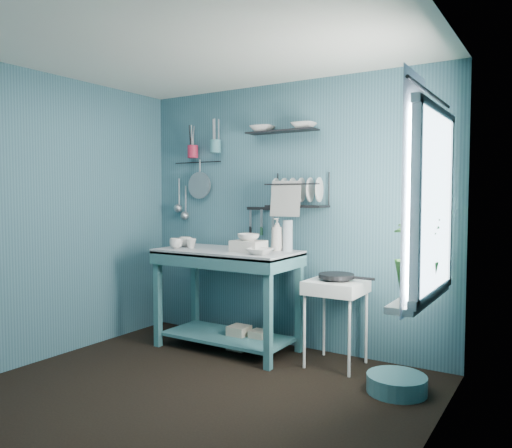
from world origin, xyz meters
The scene contains 35 objects.
floor centered at (0.00, 0.00, 0.00)m, with size 3.20×3.20×0.00m, color black.
ceiling centered at (0.00, 0.00, 2.50)m, with size 3.20×3.20×0.00m, color silver.
wall_back centered at (0.00, 1.50, 1.25)m, with size 3.20×3.20×0.00m, color #335B68.
wall_left centered at (-1.60, 0.00, 1.25)m, with size 3.00×3.00×0.00m, color #335B68.
wall_right centered at (1.60, 0.00, 1.25)m, with size 3.00×3.00×0.00m, color #335B68.
work_counter centered at (-0.41, 1.08, 0.47)m, with size 1.32×0.66×0.93m, color #366E73.
mug_left centered at (-0.89, 0.92, 0.98)m, with size 0.12×0.12×0.10m, color beige.
mug_mid centered at (-0.79, 1.02, 0.98)m, with size 0.10×0.10×0.09m, color beige.
mug_right centered at (-0.91, 1.08, 0.98)m, with size 0.12×0.12×0.10m, color beige.
wash_tub centered at (-0.16, 1.06, 0.98)m, with size 0.28×0.22×0.10m, color beige.
tub_bowl centered at (-0.16, 1.06, 1.06)m, with size 0.20×0.20×0.06m, color beige.
soap_bottle centered at (0.01, 1.28, 1.08)m, with size 0.12×0.12×0.30m, color beige.
water_bottle centered at (0.11, 1.30, 1.07)m, with size 0.09×0.09×0.28m, color #ACB8C0.
counter_bowl centered at (0.04, 0.93, 0.96)m, with size 0.22×0.22×0.05m, color beige.
hotplate_stand centered at (0.63, 1.19, 0.36)m, with size 0.45×0.45×0.73m, color white.
frying_pan centered at (0.63, 1.19, 0.76)m, with size 0.30×0.30×0.04m, color black.
knife_strip centered at (-0.27, 1.47, 1.31)m, with size 0.32×0.02×0.03m, color black.
dish_rack centered at (0.17, 1.37, 1.49)m, with size 0.55×0.24×0.32m, color black.
upper_shelf centered at (-0.02, 1.40, 2.03)m, with size 0.70×0.18×0.01m, color black.
shelf_bowl_left centered at (-0.22, 1.40, 2.08)m, with size 0.23×0.23×0.06m, color beige.
shelf_bowl_right centered at (0.22, 1.40, 2.02)m, with size 0.22×0.22×0.05m, color beige.
utensil_cup_magenta centered at (-1.08, 1.42, 1.90)m, with size 0.11×0.11×0.13m, color #A91F38.
utensil_cup_teal centered at (-0.79, 1.42, 1.94)m, with size 0.11×0.11×0.13m, color teal.
colander centered at (-1.02, 1.45, 1.54)m, with size 0.28×0.28×0.03m, color #95979D.
ladle_outer centered at (-1.31, 1.46, 1.47)m, with size 0.01×0.01×0.30m, color #95979D.
ladle_inner centered at (-1.22, 1.46, 1.39)m, with size 0.01×0.01×0.30m, color #95979D.
hook_rail centered at (-1.06, 1.47, 1.79)m, with size 0.01×0.01×0.60m, color black.
window_glass centered at (1.59, 0.45, 1.40)m, with size 1.10×1.10×0.00m, color white.
windowsill centered at (1.50, 0.45, 0.81)m, with size 0.16×0.95×0.04m, color white.
curtain centered at (1.52, 0.15, 1.45)m, with size 1.35×1.35×0.00m, color silver.
curtain_rod centered at (1.54, 0.45, 2.05)m, with size 0.02×0.02×1.05m, color black.
potted_plant centered at (1.46, 0.48, 1.08)m, with size 0.28×0.28×0.50m, color #275F26.
storage_tin_large centered at (-0.31, 1.13, 0.11)m, with size 0.18×0.18×0.22m, color tan.
storage_tin_small centered at (-0.11, 1.16, 0.10)m, with size 0.15×0.15×0.20m, color tan.
floor_basin centered at (1.24, 0.88, 0.07)m, with size 0.43×0.43×0.13m, color teal.
Camera 1 is at (2.25, -2.68, 1.44)m, focal length 35.00 mm.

